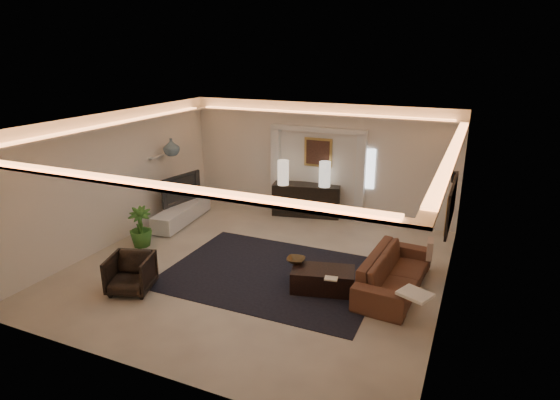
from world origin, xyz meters
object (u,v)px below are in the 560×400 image
at_px(coffee_table, 323,280).
at_px(armchair, 131,274).
at_px(console, 306,200).
at_px(sofa, 394,272).

xyz_separation_m(coffee_table, armchair, (-3.14, -1.41, 0.14)).
distance_m(console, sofa, 4.22).
relative_size(console, sofa, 0.76).
bearing_deg(sofa, armchair, 118.45).
bearing_deg(sofa, coffee_table, 119.31).
xyz_separation_m(sofa, coffee_table, (-1.16, -0.55, -0.13)).
height_order(console, coffee_table, console).
bearing_deg(armchair, sofa, 6.50).
xyz_separation_m(console, sofa, (2.86, -3.11, -0.07)).
bearing_deg(armchair, console, 56.10).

